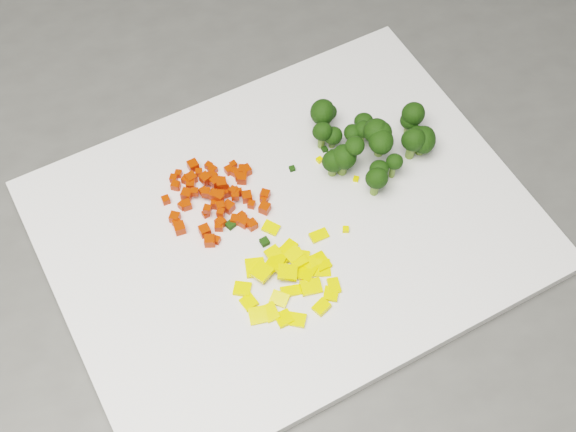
{
  "coord_description": "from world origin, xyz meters",
  "views": [
    {
      "loc": [
        0.01,
        -0.38,
        1.56
      ],
      "look_at": [
        0.01,
        0.02,
        0.92
      ],
      "focal_mm": 50.0,
      "sensor_mm": 36.0,
      "label": 1
    }
  ],
  "objects_px": {
    "carrot_pile": "(215,193)",
    "pepper_pile": "(281,273)",
    "cutting_board": "(288,225)",
    "broccoli_pile": "(364,137)",
    "counter_block": "(289,373)"
  },
  "relations": [
    {
      "from": "carrot_pile",
      "to": "pepper_pile",
      "type": "bearing_deg",
      "value": -53.67
    },
    {
      "from": "carrot_pile",
      "to": "cutting_board",
      "type": "bearing_deg",
      "value": -19.52
    },
    {
      "from": "broccoli_pile",
      "to": "pepper_pile",
      "type": "bearing_deg",
      "value": -120.53
    },
    {
      "from": "carrot_pile",
      "to": "pepper_pile",
      "type": "xyz_separation_m",
      "value": [
        0.06,
        -0.08,
        -0.01
      ]
    },
    {
      "from": "pepper_pile",
      "to": "cutting_board",
      "type": "bearing_deg",
      "value": 83.21
    },
    {
      "from": "pepper_pile",
      "to": "broccoli_pile",
      "type": "xyz_separation_m",
      "value": [
        0.08,
        0.14,
        0.02
      ]
    },
    {
      "from": "cutting_board",
      "to": "broccoli_pile",
      "type": "distance_m",
      "value": 0.11
    },
    {
      "from": "pepper_pile",
      "to": "broccoli_pile",
      "type": "height_order",
      "value": "broccoli_pile"
    },
    {
      "from": "carrot_pile",
      "to": "broccoli_pile",
      "type": "distance_m",
      "value": 0.16
    },
    {
      "from": "pepper_pile",
      "to": "broccoli_pile",
      "type": "bearing_deg",
      "value": 59.47
    },
    {
      "from": "counter_block",
      "to": "carrot_pile",
      "type": "distance_m",
      "value": 0.48
    },
    {
      "from": "counter_block",
      "to": "cutting_board",
      "type": "xyz_separation_m",
      "value": [
        -0.0,
        -0.02,
        0.46
      ]
    },
    {
      "from": "counter_block",
      "to": "broccoli_pile",
      "type": "bearing_deg",
      "value": 36.44
    },
    {
      "from": "counter_block",
      "to": "carrot_pile",
      "type": "relative_size",
      "value": 11.34
    },
    {
      "from": "counter_block",
      "to": "carrot_pile",
      "type": "xyz_separation_m",
      "value": [
        -0.07,
        -0.0,
        0.48
      ]
    }
  ]
}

